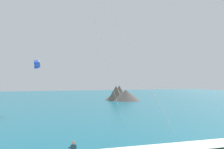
% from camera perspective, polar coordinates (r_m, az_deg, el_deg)
% --- Properties ---
extents(sea, '(200.00, 120.00, 0.20)m').
position_cam_1_polar(sea, '(78.65, -17.19, -5.41)').
color(sea, '#146075').
rests_on(sea, ground).
extents(kite_distant, '(0.98, 4.15, 1.46)m').
position_cam_1_polar(kite_distant, '(47.23, -16.24, 2.42)').
color(kite_distant, blue).
extents(headland_right, '(9.74, 10.84, 4.32)m').
position_cam_1_polar(headland_right, '(73.14, 1.98, -4.46)').
color(headland_right, '#665B51').
rests_on(headland_right, ground).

